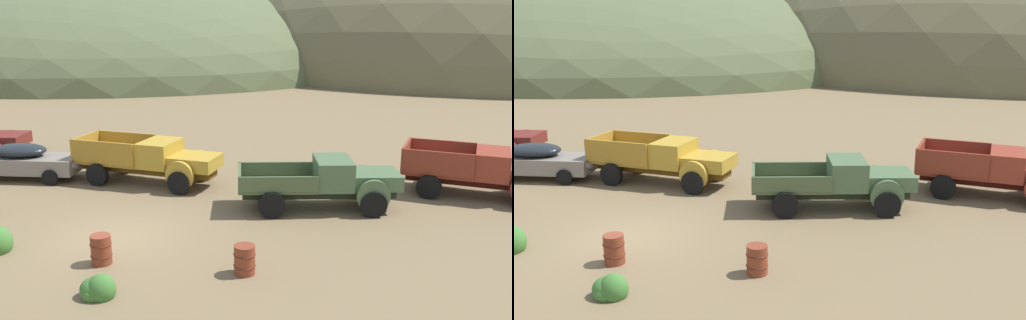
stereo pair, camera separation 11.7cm
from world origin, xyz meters
TOP-DOWN VIEW (x-y plane):
  - ground_plane at (0.00, 0.00)m, footprint 300.00×300.00m
  - hill_far_left at (-24.58, 69.87)m, footprint 78.96×84.76m
  - hill_center at (24.02, 71.69)m, footprint 76.76×75.74m
  - car_primer_gray at (-6.40, 5.81)m, footprint 4.97×2.19m
  - truck_mustard at (-0.62, 5.97)m, footprint 6.48×3.13m
  - truck_weathered_green at (6.76, 4.05)m, footprint 6.19×3.18m
  - truck_rust_red at (12.82, 6.36)m, footprint 6.01×3.51m
  - oil_drum_by_truck at (0.37, -1.90)m, footprint 0.63×0.63m
  - oil_drum_foreground at (4.58, -1.88)m, footprint 0.63×0.63m
  - bush_front_left at (1.11, -3.80)m, footprint 0.96×0.75m

SIDE VIEW (x-z plane):
  - ground_plane at x=0.00m, z-range 0.00..0.00m
  - hill_far_left at x=-24.58m, z-range -13.17..13.17m
  - hill_center at x=24.02m, z-range -19.69..19.69m
  - bush_front_left at x=1.11m, z-range -0.21..0.60m
  - oil_drum_foreground at x=4.58m, z-range 0.00..0.84m
  - oil_drum_by_truck at x=0.37m, z-range 0.00..0.87m
  - car_primer_gray at x=-6.40m, z-range 0.03..1.60m
  - truck_weathered_green at x=6.76m, z-range 0.04..1.93m
  - truck_rust_red at x=12.82m, z-range 0.06..1.97m
  - truck_mustard at x=-0.62m, z-range 0.06..1.97m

